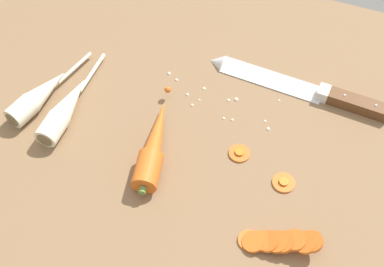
# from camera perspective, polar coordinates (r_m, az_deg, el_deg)

# --- Properties ---
(ground_plane) EXTENTS (1.20, 0.90, 0.04)m
(ground_plane) POSITION_cam_1_polar(r_m,az_deg,el_deg) (0.83, 0.52, -0.40)
(ground_plane) COLOR brown
(chefs_knife) EXTENTS (0.35, 0.05, 0.04)m
(chefs_knife) POSITION_cam_1_polar(r_m,az_deg,el_deg) (0.89, 12.33, 5.90)
(chefs_knife) COLOR silver
(chefs_knife) RESTS_ON ground_plane
(whole_carrot) EXTENTS (0.08, 0.22, 0.04)m
(whole_carrot) POSITION_cam_1_polar(r_m,az_deg,el_deg) (0.77, -4.72, -1.39)
(whole_carrot) COLOR #D6601E
(whole_carrot) RESTS_ON ground_plane
(parsnip_front) EXTENTS (0.05, 0.23, 0.04)m
(parsnip_front) POSITION_cam_1_polar(r_m,az_deg,el_deg) (0.85, -15.37, 3.01)
(parsnip_front) COLOR silver
(parsnip_front) RESTS_ON ground_plane
(parsnip_mid_left) EXTENTS (0.06, 0.21, 0.04)m
(parsnip_mid_left) POSITION_cam_1_polar(r_m,az_deg,el_deg) (0.88, -18.36, 4.47)
(parsnip_mid_left) COLOR silver
(parsnip_mid_left) RESTS_ON ground_plane
(carrot_slice_stack) EXTENTS (0.12, 0.06, 0.04)m
(carrot_slice_stack) POSITION_cam_1_polar(r_m,az_deg,el_deg) (0.70, 10.75, -12.97)
(carrot_slice_stack) COLOR #D6601E
(carrot_slice_stack) RESTS_ON ground_plane
(carrot_slice_stray_near) EXTENTS (0.04, 0.04, 0.01)m
(carrot_slice_stray_near) POSITION_cam_1_polar(r_m,az_deg,el_deg) (0.78, 5.88, -2.37)
(carrot_slice_stray_near) COLOR #D6601E
(carrot_slice_stray_near) RESTS_ON ground_plane
(carrot_slice_stray_mid) EXTENTS (0.04, 0.04, 0.01)m
(carrot_slice_stray_mid) POSITION_cam_1_polar(r_m,az_deg,el_deg) (0.76, 11.27, -5.91)
(carrot_slice_stray_mid) COLOR #D6601E
(carrot_slice_stray_mid) RESTS_ON ground_plane
(mince_crumbs) EXTENTS (0.22, 0.08, 0.01)m
(mince_crumbs) POSITION_cam_1_polar(r_m,az_deg,el_deg) (0.86, 3.26, 4.31)
(mince_crumbs) COLOR silver
(mince_crumbs) RESTS_ON ground_plane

